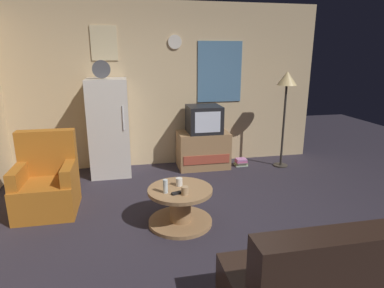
{
  "coord_description": "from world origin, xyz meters",
  "views": [
    {
      "loc": [
        -0.67,
        -3.01,
        1.87
      ],
      "look_at": [
        0.13,
        0.9,
        0.75
      ],
      "focal_mm": 30.47,
      "sensor_mm": 36.0,
      "label": 1
    }
  ],
  "objects_px": {
    "standing_lamp": "(287,86)",
    "fridge": "(109,127)",
    "armchair": "(47,184)",
    "wine_glass": "(165,186)",
    "coffee_table": "(180,206)",
    "crt_tv": "(204,119)",
    "tv_stand": "(203,150)",
    "mug_ceramic_white": "(179,182)",
    "remote_control": "(178,193)",
    "mug_ceramic_tan": "(185,191)",
    "book_stack": "(241,162)"
  },
  "relations": [
    {
      "from": "mug_ceramic_tan",
      "to": "wine_glass",
      "type": "bearing_deg",
      "value": 155.51
    },
    {
      "from": "wine_glass",
      "to": "coffee_table",
      "type": "bearing_deg",
      "value": 24.41
    },
    {
      "from": "armchair",
      "to": "mug_ceramic_white",
      "type": "bearing_deg",
      "value": -20.36
    },
    {
      "from": "crt_tv",
      "to": "wine_glass",
      "type": "relative_size",
      "value": 3.6
    },
    {
      "from": "remote_control",
      "to": "armchair",
      "type": "bearing_deg",
      "value": 133.55
    },
    {
      "from": "fridge",
      "to": "coffee_table",
      "type": "height_order",
      "value": "fridge"
    },
    {
      "from": "coffee_table",
      "to": "wine_glass",
      "type": "height_order",
      "value": "wine_glass"
    },
    {
      "from": "mug_ceramic_tan",
      "to": "crt_tv",
      "type": "bearing_deg",
      "value": 70.95
    },
    {
      "from": "tv_stand",
      "to": "crt_tv",
      "type": "height_order",
      "value": "crt_tv"
    },
    {
      "from": "tv_stand",
      "to": "standing_lamp",
      "type": "bearing_deg",
      "value": -9.57
    },
    {
      "from": "standing_lamp",
      "to": "book_stack",
      "type": "xyz_separation_m",
      "value": [
        -0.66,
        0.14,
        -1.3
      ]
    },
    {
      "from": "coffee_table",
      "to": "mug_ceramic_white",
      "type": "distance_m",
      "value": 0.27
    },
    {
      "from": "tv_stand",
      "to": "coffee_table",
      "type": "height_order",
      "value": "tv_stand"
    },
    {
      "from": "remote_control",
      "to": "armchair",
      "type": "xyz_separation_m",
      "value": [
        -1.48,
        0.78,
        -0.1
      ]
    },
    {
      "from": "fridge",
      "to": "crt_tv",
      "type": "height_order",
      "value": "fridge"
    },
    {
      "from": "crt_tv",
      "to": "tv_stand",
      "type": "bearing_deg",
      "value": 175.42
    },
    {
      "from": "fridge",
      "to": "tv_stand",
      "type": "height_order",
      "value": "fridge"
    },
    {
      "from": "mug_ceramic_white",
      "to": "remote_control",
      "type": "bearing_deg",
      "value": -101.81
    },
    {
      "from": "tv_stand",
      "to": "remote_control",
      "type": "relative_size",
      "value": 5.6
    },
    {
      "from": "tv_stand",
      "to": "coffee_table",
      "type": "relative_size",
      "value": 1.17
    },
    {
      "from": "wine_glass",
      "to": "armchair",
      "type": "bearing_deg",
      "value": 151.61
    },
    {
      "from": "standing_lamp",
      "to": "mug_ceramic_tan",
      "type": "distance_m",
      "value": 2.79
    },
    {
      "from": "book_stack",
      "to": "mug_ceramic_tan",
      "type": "bearing_deg",
      "value": -124.97
    },
    {
      "from": "mug_ceramic_tan",
      "to": "remote_control",
      "type": "bearing_deg",
      "value": 149.41
    },
    {
      "from": "tv_stand",
      "to": "mug_ceramic_tan",
      "type": "bearing_deg",
      "value": -108.73
    },
    {
      "from": "remote_control",
      "to": "armchair",
      "type": "distance_m",
      "value": 1.68
    },
    {
      "from": "wine_glass",
      "to": "fridge",
      "type": "bearing_deg",
      "value": 108.74
    },
    {
      "from": "coffee_table",
      "to": "book_stack",
      "type": "xyz_separation_m",
      "value": [
        1.35,
        1.73,
        -0.15
      ]
    },
    {
      "from": "book_stack",
      "to": "armchair",
      "type": "bearing_deg",
      "value": -159.54
    },
    {
      "from": "wine_glass",
      "to": "book_stack",
      "type": "height_order",
      "value": "wine_glass"
    },
    {
      "from": "coffee_table",
      "to": "remote_control",
      "type": "distance_m",
      "value": 0.26
    },
    {
      "from": "crt_tv",
      "to": "armchair",
      "type": "relative_size",
      "value": 0.56
    },
    {
      "from": "fridge",
      "to": "crt_tv",
      "type": "xyz_separation_m",
      "value": [
        1.51,
        0.0,
        0.07
      ]
    },
    {
      "from": "standing_lamp",
      "to": "book_stack",
      "type": "height_order",
      "value": "standing_lamp"
    },
    {
      "from": "tv_stand",
      "to": "armchair",
      "type": "bearing_deg",
      "value": -152.5
    },
    {
      "from": "standing_lamp",
      "to": "wine_glass",
      "type": "bearing_deg",
      "value": -142.66
    },
    {
      "from": "crt_tv",
      "to": "mug_ceramic_white",
      "type": "height_order",
      "value": "crt_tv"
    },
    {
      "from": "crt_tv",
      "to": "mug_ceramic_tan",
      "type": "distance_m",
      "value": 2.12
    },
    {
      "from": "mug_ceramic_tan",
      "to": "armchair",
      "type": "relative_size",
      "value": 0.09
    },
    {
      "from": "standing_lamp",
      "to": "crt_tv",
      "type": "bearing_deg",
      "value": 170.38
    },
    {
      "from": "crt_tv",
      "to": "armchair",
      "type": "distance_m",
      "value": 2.56
    },
    {
      "from": "armchair",
      "to": "wine_glass",
      "type": "bearing_deg",
      "value": -28.39
    },
    {
      "from": "tv_stand",
      "to": "coffee_table",
      "type": "xyz_separation_m",
      "value": [
        -0.69,
        -1.81,
        -0.09
      ]
    },
    {
      "from": "remote_control",
      "to": "armchair",
      "type": "height_order",
      "value": "armchair"
    },
    {
      "from": "standing_lamp",
      "to": "fridge",
      "type": "bearing_deg",
      "value": 175.55
    },
    {
      "from": "mug_ceramic_tan",
      "to": "remote_control",
      "type": "xyz_separation_m",
      "value": [
        -0.06,
        0.04,
        -0.03
      ]
    },
    {
      "from": "mug_ceramic_white",
      "to": "standing_lamp",
      "type": "bearing_deg",
      "value": 36.77
    },
    {
      "from": "tv_stand",
      "to": "mug_ceramic_white",
      "type": "relative_size",
      "value": 9.33
    },
    {
      "from": "tv_stand",
      "to": "mug_ceramic_tan",
      "type": "xyz_separation_m",
      "value": [
        -0.67,
        -1.97,
        0.17
      ]
    },
    {
      "from": "remote_control",
      "to": "mug_ceramic_tan",
      "type": "bearing_deg",
      "value": -49.24
    }
  ]
}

